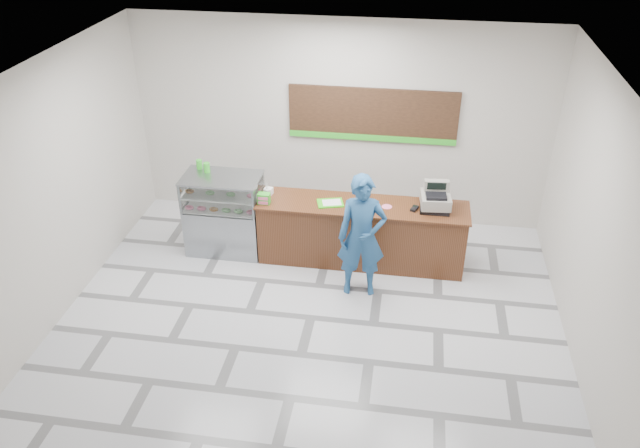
% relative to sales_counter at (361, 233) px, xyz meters
% --- Properties ---
extents(floor, '(7.00, 7.00, 0.00)m').
position_rel_sales_counter_xyz_m(floor, '(-0.55, -1.55, -0.52)').
color(floor, silver).
rests_on(floor, ground).
extents(back_wall, '(7.00, 0.00, 7.00)m').
position_rel_sales_counter_xyz_m(back_wall, '(-0.55, 1.45, 1.23)').
color(back_wall, beige).
rests_on(back_wall, floor).
extents(ceiling, '(7.00, 7.00, 0.00)m').
position_rel_sales_counter_xyz_m(ceiling, '(-0.55, -1.55, 2.98)').
color(ceiling, silver).
rests_on(ceiling, back_wall).
extents(sales_counter, '(3.26, 0.76, 1.03)m').
position_rel_sales_counter_xyz_m(sales_counter, '(0.00, 0.00, 0.00)').
color(sales_counter, '#5B2F1A').
rests_on(sales_counter, floor).
extents(display_case, '(1.22, 0.72, 1.33)m').
position_rel_sales_counter_xyz_m(display_case, '(-2.22, -0.00, 0.16)').
color(display_case, gray).
rests_on(display_case, floor).
extents(menu_board, '(2.80, 0.06, 0.90)m').
position_rel_sales_counter_xyz_m(menu_board, '(-0.00, 1.41, 1.42)').
color(menu_board, black).
rests_on(menu_board, back_wall).
extents(cash_register, '(0.48, 0.50, 0.41)m').
position_rel_sales_counter_xyz_m(cash_register, '(1.09, 0.05, 0.67)').
color(cash_register, black).
rests_on(cash_register, sales_counter).
extents(card_terminal, '(0.13, 0.18, 0.04)m').
position_rel_sales_counter_xyz_m(card_terminal, '(0.79, -0.04, 0.53)').
color(card_terminal, black).
rests_on(card_terminal, sales_counter).
extents(serving_tray, '(0.45, 0.38, 0.02)m').
position_rel_sales_counter_xyz_m(serving_tray, '(-0.49, -0.05, 0.52)').
color(serving_tray, '#38DE18').
rests_on(serving_tray, sales_counter).
extents(napkin_box, '(0.14, 0.14, 0.11)m').
position_rel_sales_counter_xyz_m(napkin_box, '(-1.50, 0.11, 0.57)').
color(napkin_box, white).
rests_on(napkin_box, sales_counter).
extents(straw_cup, '(0.08, 0.08, 0.12)m').
position_rel_sales_counter_xyz_m(straw_cup, '(-1.50, 0.04, 0.58)').
color(straw_cup, silver).
rests_on(straw_cup, sales_counter).
extents(promo_box, '(0.19, 0.13, 0.17)m').
position_rel_sales_counter_xyz_m(promo_box, '(-1.50, -0.19, 0.60)').
color(promo_box, green).
rests_on(promo_box, sales_counter).
extents(donut_decal, '(0.16, 0.16, 0.00)m').
position_rel_sales_counter_xyz_m(donut_decal, '(0.37, -0.02, 0.52)').
color(donut_decal, pink).
rests_on(donut_decal, sales_counter).
extents(green_cup_left, '(0.09, 0.09, 0.15)m').
position_rel_sales_counter_xyz_m(green_cup_left, '(-2.64, 0.24, 0.89)').
color(green_cup_left, green).
rests_on(green_cup_left, display_case).
extents(green_cup_right, '(0.10, 0.10, 0.16)m').
position_rel_sales_counter_xyz_m(green_cup_right, '(-2.49, 0.14, 0.89)').
color(green_cup_right, green).
rests_on(green_cup_right, display_case).
extents(customer, '(0.74, 0.53, 1.90)m').
position_rel_sales_counter_xyz_m(customer, '(0.07, -0.79, 0.43)').
color(customer, '#225284').
rests_on(customer, floor).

